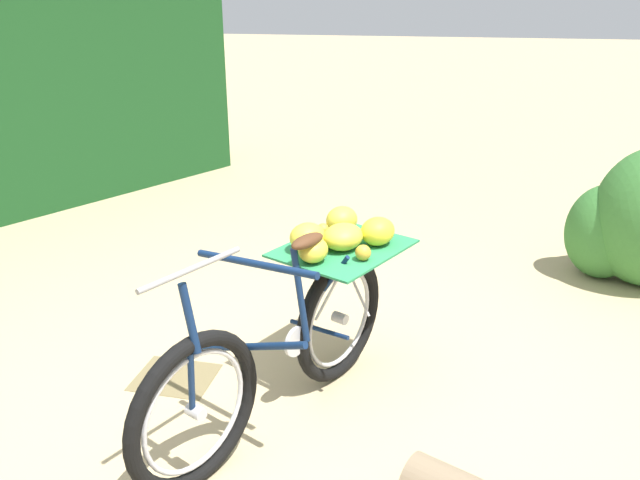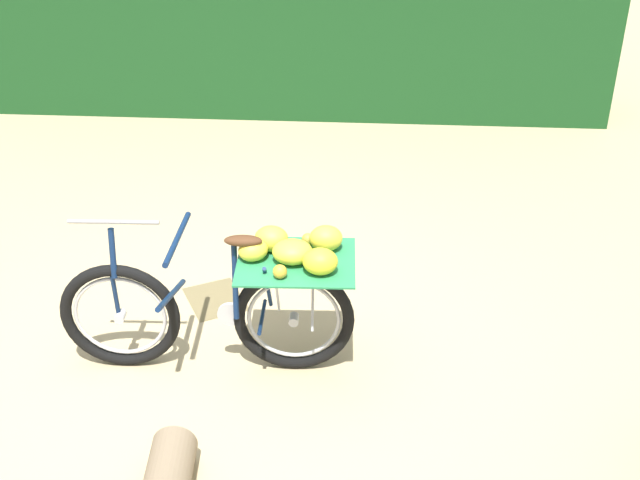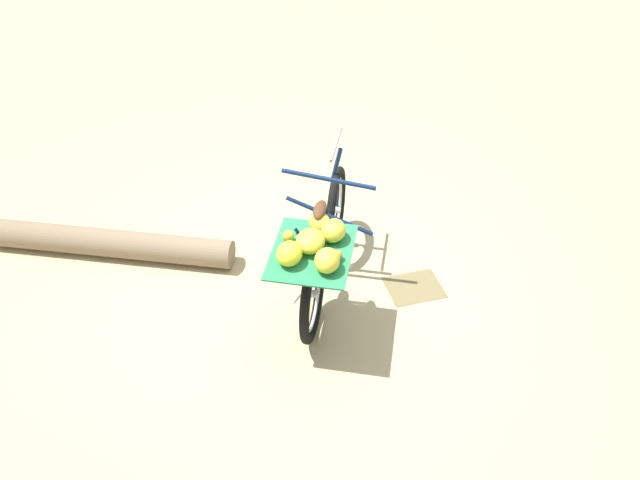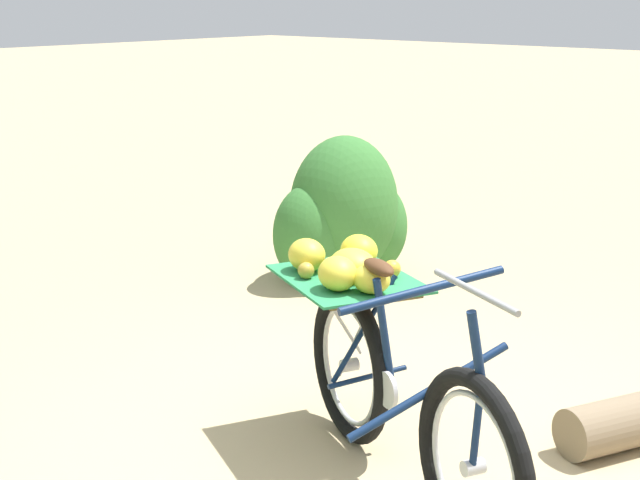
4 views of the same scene
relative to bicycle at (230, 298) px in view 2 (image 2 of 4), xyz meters
The scene contains 4 objects.
ground_plane 0.51m from the bicycle, 50.19° to the right, with size 60.00×60.00×0.00m, color tan.
foliage_hedge 4.42m from the bicycle, 156.83° to the left, with size 6.92×0.90×2.19m, color #19471E.
bicycle is the anchor object (origin of this frame).
leaf_litter_patch 0.90m from the bicycle, behind, with size 0.44×0.36×0.01m, color olive.
Camera 2 is at (3.96, -1.10, 3.36)m, focal length 47.46 mm.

